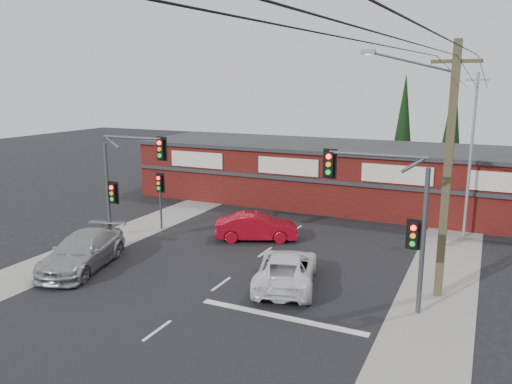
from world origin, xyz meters
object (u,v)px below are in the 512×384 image
at_px(white_suv, 286,269).
at_px(red_sedan, 257,227).
at_px(silver_suv, 83,251).
at_px(shop_building, 321,172).
at_px(utility_pole, 444,164).

bearing_deg(white_suv, red_sedan, -69.25).
xyz_separation_m(silver_suv, shop_building, (5.76, 17.74, 1.33)).
height_order(silver_suv, utility_pole, utility_pole).
height_order(silver_suv, shop_building, shop_building).
height_order(white_suv, shop_building, shop_building).
distance_m(silver_suv, utility_pole, 16.24).
distance_m(white_suv, utility_pole, 7.64).
xyz_separation_m(white_suv, shop_building, (-3.54, 15.58, 1.42)).
xyz_separation_m(white_suv, silver_suv, (-9.29, -2.16, 0.09)).
height_order(red_sedan, shop_building, shop_building).
bearing_deg(shop_building, white_suv, -77.22).
bearing_deg(shop_building, red_sedan, -91.54).
relative_size(white_suv, silver_suv, 0.93).
bearing_deg(red_sedan, shop_building, -25.84).
relative_size(white_suv, red_sedan, 1.15).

